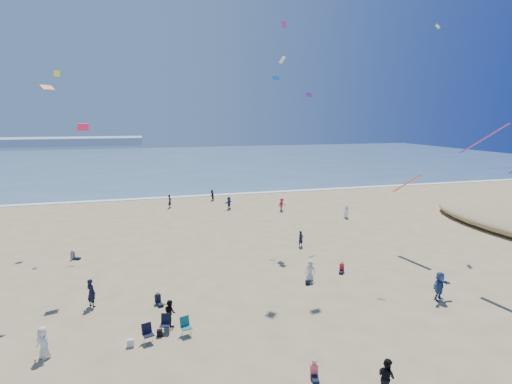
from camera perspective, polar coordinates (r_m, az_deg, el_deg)
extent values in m
cube|color=#476B84|center=(109.56, -13.38, 4.26)|extent=(220.00, 100.00, 0.06)
cube|color=white|center=(60.14, -11.38, -0.71)|extent=(220.00, 1.20, 0.08)
cube|color=#7A8EA8|center=(192.44, -32.64, 5.98)|extent=(110.00, 20.00, 3.20)
imported|color=#324D8B|center=(28.99, 24.77, -12.08)|extent=(1.83, 1.07, 1.88)
imported|color=black|center=(53.21, -12.21, -1.31)|extent=(0.61, 0.73, 1.72)
imported|color=black|center=(24.15, -12.18, -16.47)|extent=(0.82, 0.90, 1.50)
imported|color=white|center=(48.04, 12.76, -2.69)|extent=(0.78, 0.92, 1.60)
imported|color=silver|center=(29.63, 7.74, -11.05)|extent=(0.84, 0.66, 1.51)
imported|color=silver|center=(23.29, -28.10, -18.44)|extent=(0.94, 0.93, 1.64)
imported|color=black|center=(36.80, 6.42, -6.68)|extent=(0.64, 0.54, 1.49)
imported|color=black|center=(27.55, -22.49, -13.17)|extent=(0.78, 0.78, 1.82)
imported|color=black|center=(19.42, 18.13, -23.80)|extent=(0.81, 0.94, 1.68)
imported|color=#B81A33|center=(50.48, 3.69, -1.80)|extent=(1.18, 0.96, 1.60)
imported|color=navy|center=(51.36, -3.90, -1.57)|extent=(1.39, 1.43, 1.64)
imported|color=black|center=(56.84, -6.33, -0.47)|extent=(0.91, 0.95, 1.53)
cube|color=silver|center=(22.94, -17.47, -19.86)|extent=(0.35, 0.20, 0.40)
cube|color=black|center=(23.44, -13.61, -18.98)|extent=(0.30, 0.22, 0.38)
cube|color=black|center=(29.13, 7.38, -12.68)|extent=(0.28, 0.18, 0.34)
cube|color=blue|center=(38.91, 2.84, 15.93)|extent=(0.70, 0.29, 0.39)
cube|color=#DC1A5B|center=(30.72, -23.48, 8.50)|extent=(0.82, 0.56, 0.52)
cube|color=#641B98|center=(40.01, 7.60, 13.59)|extent=(0.83, 0.60, 0.42)
cube|color=#DBF02D|center=(43.65, -26.57, 14.90)|extent=(0.56, 0.36, 0.54)
cube|color=#CDF138|center=(45.17, 24.51, 20.74)|extent=(0.69, 0.90, 0.35)
cube|color=orange|center=(30.00, -27.65, 13.11)|extent=(0.84, 0.88, 0.31)
cube|color=white|center=(40.24, 3.77, 18.34)|extent=(0.74, 0.73, 0.60)
cube|color=#782A99|center=(42.08, 4.01, 22.77)|extent=(0.55, 0.64, 0.64)
cube|color=#662596|center=(32.22, 29.78, 6.64)|extent=(0.35, 3.14, 2.21)
cube|color=#F34E19|center=(36.90, 20.72, 1.13)|extent=(0.35, 2.64, 1.87)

